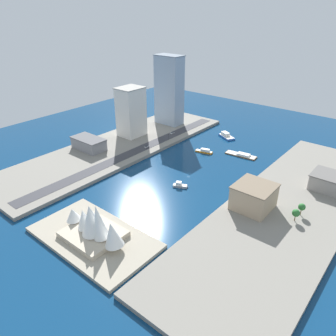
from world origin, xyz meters
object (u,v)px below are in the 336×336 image
Objects in this scene: apartment_midrise_tan at (254,197)px; opera_landmark at (94,225)px; tower_tall_glass at (169,90)px; sedan_silver at (147,147)px; yacht_sleek_gray at (180,185)px; hotel_broad_white at (131,112)px; barge_flat_brown at (242,155)px; warehouse_low_gray at (89,143)px; catamaran_blue at (226,136)px; traffic_light_waterfront at (169,136)px; water_taxi_orange at (204,151)px; van_white at (172,133)px.

apartment_midrise_tan is 0.53× the size of opera_landmark.
tower_tall_glass is 15.86× the size of sedan_silver.
hotel_broad_white is (97.44, -47.79, 25.14)m from yacht_sleek_gray.
apartment_midrise_tan is (-152.58, 42.63, -15.59)m from hotel_broad_white.
barge_flat_brown is 0.90× the size of warehouse_low_gray.
apartment_midrise_tan reaches higher than catamaran_blue.
traffic_light_waterfront is 0.14× the size of opera_landmark.
barge_flat_brown is at bearing -153.21° from water_taxi_orange.
tower_tall_glass is at bearing -32.68° from apartment_midrise_tan.
hotel_broad_white is at bearing -23.25° from sedan_silver.
opera_landmark reaches higher than van_white.
traffic_light_waterfront is (38.75, 3.58, 5.69)m from water_taxi_orange.
van_white is 168.91m from opera_landmark.
yacht_sleek_gray is 102.54m from warehouse_low_gray.
apartment_midrise_tan reaches higher than warehouse_low_gray.
water_taxi_orange is 0.52× the size of warehouse_low_gray.
van_white is 19.42m from traffic_light_waterfront.
traffic_light_waterfront is at bearing -99.99° from sedan_silver.
barge_flat_brown is 0.62× the size of opera_landmark.
traffic_light_waterfront is at bearing -163.12° from hotel_broad_white.
yacht_sleek_gray is 56.20m from apartment_midrise_tan.
yacht_sleek_gray is at bearing 102.78° from catamaran_blue.
apartment_midrise_tan is at bearing 164.39° from hotel_broad_white.
water_taxi_orange is at bearing -145.80° from sedan_silver.
yacht_sleek_gray is 78.34m from barge_flat_brown.
hotel_broad_white is 53.33m from warehouse_low_gray.
opera_landmark is at bearing 86.65° from barge_flat_brown.
van_white reaches higher than yacht_sleek_gray.
catamaran_blue is at bearing -172.83° from tower_tall_glass.
apartment_midrise_tan is (-147.24, 94.46, -27.69)m from tower_tall_glass.
warehouse_low_gray is at bearing 1.11° from yacht_sleek_gray.
water_taxi_orange is at bearing 164.57° from van_white.
water_taxi_orange is at bearing -37.26° from apartment_midrise_tan.
traffic_light_waterfront is (-4.56, -25.86, 3.37)m from sedan_silver.
yacht_sleek_gray is 111.40m from hotel_broad_white.
warehouse_low_gray is (111.16, 79.82, 7.09)m from barge_flat_brown.
warehouse_low_gray is at bearing 38.50° from water_taxi_orange.
sedan_silver is (-38.25, -35.43, -4.29)m from warehouse_low_gray.
warehouse_low_gray reaches higher than yacht_sleek_gray.
hotel_broad_white is 46.45m from van_white.
barge_flat_brown is at bearing -93.35° from opera_landmark.
hotel_broad_white is 159.19m from apartment_midrise_tan.
opera_landmark reaches higher than traffic_light_waterfront.
van_white is at bearing 1.29° from barge_flat_brown.
catamaran_blue is at bearing -52.27° from apartment_midrise_tan.
barge_flat_brown is 6.31× the size of sedan_silver.
catamaran_blue is at bearing -42.22° from barge_flat_brown.
apartment_midrise_tan is 5.40× the size of sedan_silver.
van_white is (68.61, -76.09, 2.21)m from yacht_sleek_gray.
catamaran_blue is 77.48m from tower_tall_glass.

